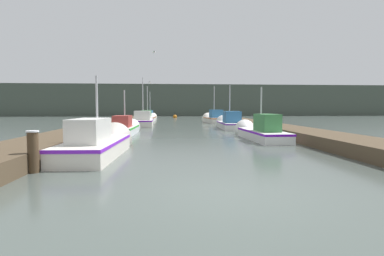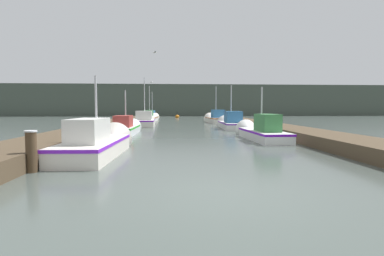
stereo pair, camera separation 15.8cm
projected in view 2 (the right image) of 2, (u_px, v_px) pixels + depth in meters
The scene contains 19 objects.
ground_plane at pixel (226, 194), 6.08m from camera, with size 200.00×200.00×0.00m.
dock_left at pixel (102, 128), 21.56m from camera, with size 2.34×40.00×0.53m.
dock_right at pixel (268, 127), 22.41m from camera, with size 2.34×40.00×0.53m.
distant_shore_ridge at pixel (176, 101), 64.85m from camera, with size 120.00×16.00×6.09m.
fishing_boat_0 at pixel (99, 143), 11.08m from camera, with size 1.84×5.63×3.35m.
fishing_boat_1 at pixel (259, 131), 16.54m from camera, with size 1.57×5.96×3.26m.
fishing_boat_2 at pixel (127, 128), 19.70m from camera, with size 1.51×5.31×3.22m.
fishing_boat_3 at pixel (230, 123), 24.85m from camera, with size 1.75×6.15×4.00m.
fishing_boat_4 at pixel (145, 121), 28.12m from camera, with size 1.93×5.72×4.99m.
fishing_boat_5 at pixel (215, 119), 33.56m from camera, with size 2.07×5.63×4.49m.
fishing_boat_6 at pixel (150, 118), 36.80m from camera, with size 1.90×5.97×4.76m.
fishing_boat_7 at pixel (153, 117), 42.35m from camera, with size 1.71×6.43×4.28m.
mooring_piling_0 at pixel (102, 128), 17.34m from camera, with size 0.29×0.29×1.10m.
mooring_piling_1 at pixel (266, 124), 19.46m from camera, with size 0.24×0.24×1.32m.
mooring_piling_2 at pixel (31, 151), 8.02m from camera, with size 0.32×0.32×1.13m.
mooring_piling_3 at pixel (77, 137), 12.67m from camera, with size 0.23×0.23×0.97m.
channel_buoy at pixel (177, 117), 48.39m from camera, with size 0.64×0.64×1.14m.
seagull_lead at pixel (155, 52), 21.11m from camera, with size 0.30×0.56×0.12m.
seagull_1 at pixel (151, 82), 26.96m from camera, with size 0.29×0.56×0.12m.
Camera 2 is at (-1.10, -5.91, 1.76)m, focal length 28.00 mm.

